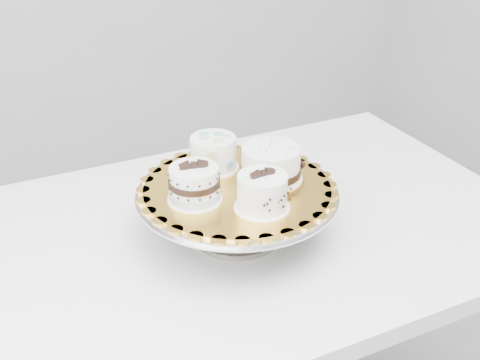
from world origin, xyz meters
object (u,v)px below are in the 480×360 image
cake_stand (237,204)px  cake_banded (194,185)px  table (252,253)px  cake_ribbon (271,164)px  cake_board (237,188)px  cake_swirl (262,193)px  cake_dots (213,152)px

cake_stand → cake_banded: bearing=-176.8°
table → cake_ribbon: 0.23m
cake_ribbon → cake_board: bearing=164.2°
table → cake_banded: bearing=-163.6°
table → cake_stand: 0.17m
cake_banded → cake_swirl: bearing=-29.2°
table → cake_board: size_ratio=3.32×
table → cake_board: (-0.05, -0.03, 0.19)m
cake_swirl → cake_ribbon: bearing=49.9°
table → cake_swirl: (-0.05, -0.12, 0.23)m
cake_swirl → cake_banded: (-0.09, 0.09, -0.00)m
cake_stand → cake_board: cake_board is taller
cake_board → cake_banded: bearing=-176.8°
cake_board → cake_dots: cake_dots is taller
cake_swirl → cake_banded: 0.13m
cake_board → cake_swirl: (0.00, -0.09, 0.03)m
cake_stand → cake_swirl: bearing=-89.2°
cake_swirl → cake_ribbon: (0.07, 0.09, -0.00)m
cake_stand → cake_board: 0.04m
cake_stand → table: bearing=29.2°
cake_ribbon → cake_stand: bearing=164.2°
cake_board → cake_swirl: size_ratio=3.55×
cake_dots → cake_stand: bearing=-93.2°
cake_banded → cake_ribbon: bearing=14.6°
cake_banded → cake_board: bearing=16.6°
cake_stand → cake_ribbon: 0.10m
cake_stand → cake_dots: size_ratio=3.46×
table → cake_swirl: 0.26m
cake_stand → cake_swirl: 0.12m
cake_banded → cake_ribbon: cake_banded is taller
cake_board → cake_swirl: bearing=-89.2°
cake_swirl → cake_banded: size_ratio=0.94×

